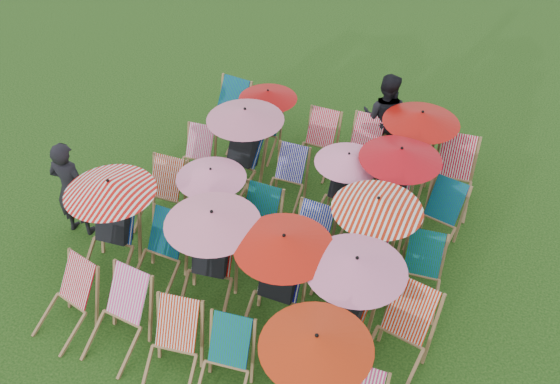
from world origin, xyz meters
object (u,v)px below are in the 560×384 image
at_px(deckchair_0, 65,302).
at_px(person_left, 71,189).
at_px(person_rear, 385,117).
at_px(deckchair_29, 453,176).

xyz_separation_m(deckchair_0, person_left, (-1.03, 1.53, 0.35)).
bearing_deg(person_left, deckchair_0, 117.12).
distance_m(deckchair_0, person_rear, 5.83).
relative_size(deckchair_29, person_left, 0.63).
xyz_separation_m(deckchair_29, person_left, (-4.95, -2.97, 0.30)).
height_order(deckchair_0, person_left, person_left).
bearing_deg(deckchair_29, deckchair_0, -137.25).
height_order(deckchair_29, person_left, person_left).
bearing_deg(person_left, deckchair_29, -155.98).
bearing_deg(person_rear, deckchair_0, 62.87).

